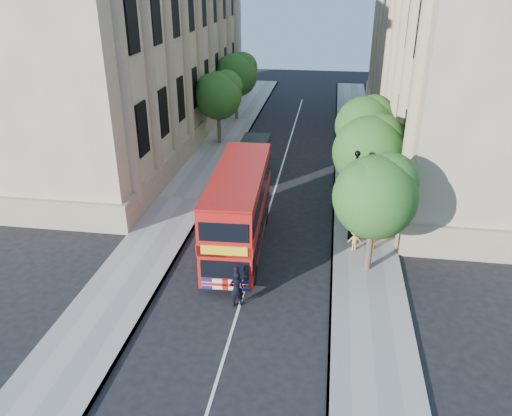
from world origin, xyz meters
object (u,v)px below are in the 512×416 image
at_px(box_van, 254,160).
at_px(woman_pedestrian, 374,215).
at_px(lamp_post, 353,200).
at_px(police_constable, 237,289).
at_px(double_decker_bus, 239,207).

relative_size(box_van, woman_pedestrian, 3.09).
xyz_separation_m(lamp_post, police_constable, (-5.12, -6.88, -1.63)).
bearing_deg(police_constable, lamp_post, -148.99).
distance_m(double_decker_bus, woman_pedestrian, 8.16).
height_order(box_van, police_constable, box_van).
xyz_separation_m(box_van, police_constable, (1.68, -15.58, -0.44)).
bearing_deg(woman_pedestrian, police_constable, 49.02).
height_order(police_constable, woman_pedestrian, police_constable).
height_order(lamp_post, double_decker_bus, lamp_post).
xyz_separation_m(double_decker_bus, box_van, (-0.84, 10.42, -1.09)).
relative_size(box_van, police_constable, 2.69).
bearing_deg(box_van, double_decker_bus, -86.76).
relative_size(double_decker_bus, woman_pedestrian, 6.20).
xyz_separation_m(double_decker_bus, police_constable, (0.83, -5.17, -1.53)).
distance_m(police_constable, woman_pedestrian, 10.68).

